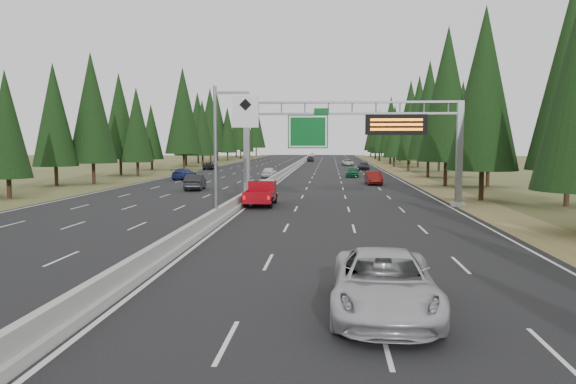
{
  "coord_description": "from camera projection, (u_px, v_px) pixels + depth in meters",
  "views": [
    {
      "loc": [
        6.68,
        -7.35,
        4.81
      ],
      "look_at": [
        4.62,
        20.0,
        2.39
      ],
      "focal_mm": 35.0,
      "sensor_mm": 36.0,
      "label": 1
    }
  ],
  "objects": [
    {
      "name": "road",
      "position": [
        287.0,
        173.0,
        87.68
      ],
      "size": [
        32.0,
        260.0,
        0.08
      ],
      "primitive_type": "cube",
      "color": "black",
      "rests_on": "ground"
    },
    {
      "name": "shoulder_right",
      "position": [
        403.0,
        174.0,
        86.35
      ],
      "size": [
        3.6,
        260.0,
        0.06
      ],
      "primitive_type": "cube",
      "color": "olive",
      "rests_on": "ground"
    },
    {
      "name": "shoulder_left",
      "position": [
        176.0,
        173.0,
        89.02
      ],
      "size": [
        3.6,
        260.0,
        0.06
      ],
      "primitive_type": "cube",
      "color": "#494F24",
      "rests_on": "ground"
    },
    {
      "name": "median_barrier",
      "position": [
        287.0,
        171.0,
        87.65
      ],
      "size": [
        0.7,
        260.0,
        0.85
      ],
      "color": "gray",
      "rests_on": "road"
    },
    {
      "name": "sign_gantry",
      "position": [
        361.0,
        136.0,
        41.74
      ],
      "size": [
        16.75,
        0.98,
        7.8
      ],
      "color": "slate",
      "rests_on": "road"
    },
    {
      "name": "hov_sign_pole",
      "position": [
        225.0,
        144.0,
        32.56
      ],
      "size": [
        2.8,
        0.5,
        8.0
      ],
      "color": "slate",
      "rests_on": "road"
    },
    {
      "name": "tree_row_right",
      "position": [
        457.0,
        109.0,
        69.51
      ],
      "size": [
        12.06,
        237.73,
        18.94
      ],
      "color": "black",
      "rests_on": "ground"
    },
    {
      "name": "tree_row_left",
      "position": [
        135.0,
        112.0,
        81.69
      ],
      "size": [
        11.42,
        240.08,
        18.58
      ],
      "color": "black",
      "rests_on": "ground"
    },
    {
      "name": "silver_minivan",
      "position": [
        384.0,
        284.0,
        15.47
      ],
      "size": [
        3.05,
        6.24,
        1.71
      ],
      "primitive_type": "imported",
      "rotation": [
        0.0,
        0.0,
        -0.04
      ],
      "color": "#B9B8BD",
      "rests_on": "road"
    },
    {
      "name": "red_pickup",
      "position": [
        262.0,
        191.0,
        42.71
      ],
      "size": [
        2.03,
        5.69,
        1.85
      ],
      "color": "black",
      "rests_on": "road"
    },
    {
      "name": "car_ahead_green",
      "position": [
        353.0,
        172.0,
        77.12
      ],
      "size": [
        2.01,
        4.33,
        1.43
      ],
      "primitive_type": "imported",
      "rotation": [
        0.0,
        0.0,
        -0.08
      ],
      "color": "#13542B",
      "rests_on": "road"
    },
    {
      "name": "car_ahead_dkred",
      "position": [
        374.0,
        178.0,
        63.43
      ],
      "size": [
        1.8,
        4.59,
        1.49
      ],
      "primitive_type": "imported",
      "rotation": [
        0.0,
        0.0,
        0.05
      ],
      "color": "maroon",
      "rests_on": "road"
    },
    {
      "name": "car_ahead_dkgrey",
      "position": [
        364.0,
        166.0,
        97.06
      ],
      "size": [
        2.03,
        4.69,
        1.35
      ],
      "primitive_type": "imported",
      "rotation": [
        0.0,
        0.0,
        -0.03
      ],
      "color": "black",
      "rests_on": "road"
    },
    {
      "name": "car_ahead_white",
      "position": [
        348.0,
        163.0,
        115.04
      ],
      "size": [
        2.55,
        4.82,
        1.29
      ],
      "primitive_type": "imported",
      "rotation": [
        0.0,
        0.0,
        0.09
      ],
      "color": "#B8B8B8",
      "rests_on": "road"
    },
    {
      "name": "car_ahead_far",
      "position": [
        310.0,
        159.0,
        139.09
      ],
      "size": [
        1.93,
        4.38,
        1.47
      ],
      "primitive_type": "imported",
      "rotation": [
        0.0,
        0.0,
        0.05
      ],
      "color": "black",
      "rests_on": "road"
    },
    {
      "name": "car_onc_near",
      "position": [
        195.0,
        182.0,
        56.23
      ],
      "size": [
        2.07,
        4.85,
        1.55
      ],
      "primitive_type": "imported",
      "rotation": [
        0.0,
        0.0,
        3.23
      ],
      "color": "black",
      "rests_on": "road"
    },
    {
      "name": "car_onc_blue",
      "position": [
        184.0,
        174.0,
        71.86
      ],
      "size": [
        2.49,
        5.14,
        1.44
      ],
      "primitive_type": "imported",
      "rotation": [
        0.0,
        0.0,
        3.05
      ],
      "color": "navy",
      "rests_on": "road"
    },
    {
      "name": "car_onc_white",
      "position": [
        270.0,
        172.0,
        75.68
      ],
      "size": [
        2.02,
        4.36,
        1.45
      ],
      "primitive_type": "imported",
      "rotation": [
        0.0,
        0.0,
        3.07
      ],
      "color": "silver",
      "rests_on": "road"
    },
    {
      "name": "car_onc_far",
      "position": [
        210.0,
        165.0,
        99.29
      ],
      "size": [
        2.61,
        5.04,
        1.36
      ],
      "primitive_type": "imported",
      "rotation": [
        0.0,
        0.0,
        3.22
      ],
      "color": "black",
      "rests_on": "road"
    }
  ]
}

